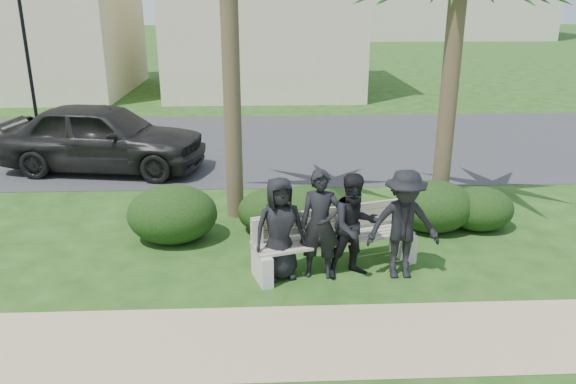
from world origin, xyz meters
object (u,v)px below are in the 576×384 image
(man_c, at_px, (355,226))
(man_d, at_px, (404,225))
(man_a, at_px, (280,228))
(man_b, at_px, (320,225))
(car_a, at_px, (103,137))
(park_bench, at_px, (336,243))
(street_lamp, at_px, (24,31))

(man_c, bearing_deg, man_d, -21.58)
(man_d, bearing_deg, man_a, 177.23)
(man_b, height_order, man_c, man_b)
(man_a, distance_m, man_c, 1.11)
(man_b, bearing_deg, car_a, 136.56)
(park_bench, xyz_separation_m, car_a, (-4.94, 5.43, 0.43))
(car_a, bearing_deg, man_a, -135.30)
(park_bench, distance_m, man_a, 0.99)
(street_lamp, relative_size, man_a, 2.73)
(man_c, distance_m, car_a, 7.71)
(man_b, bearing_deg, man_c, 5.61)
(man_a, xyz_separation_m, man_d, (1.83, -0.07, 0.05))
(man_a, distance_m, car_a, 7.00)
(man_a, xyz_separation_m, man_b, (0.60, 0.00, 0.05))
(car_a, bearing_deg, man_b, -131.45)
(park_bench, distance_m, man_b, 0.57)
(man_a, relative_size, car_a, 0.32)
(man_b, distance_m, man_c, 0.51)
(street_lamp, distance_m, man_a, 14.74)
(man_a, distance_m, man_b, 0.61)
(park_bench, xyz_separation_m, man_a, (-0.87, -0.27, 0.38))
(man_b, relative_size, man_d, 0.99)
(man_d, distance_m, car_a, 8.25)
(street_lamp, xyz_separation_m, man_c, (9.23, -12.12, -2.14))
(man_b, distance_m, man_d, 1.23)
(man_d, bearing_deg, man_b, 175.92)
(car_a, bearing_deg, street_lamp, 41.55)
(man_b, bearing_deg, man_a, -172.31)
(park_bench, distance_m, man_c, 0.54)
(park_bench, bearing_deg, man_a, -180.00)
(park_bench, relative_size, man_d, 1.62)
(man_d, bearing_deg, car_a, 135.02)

